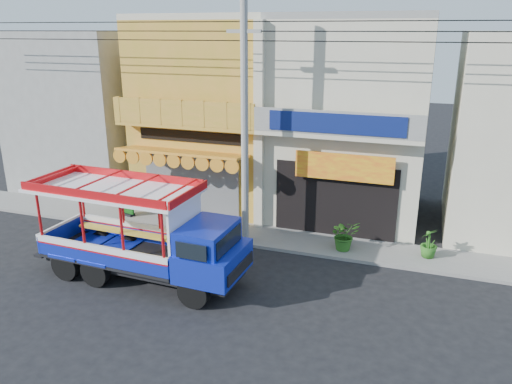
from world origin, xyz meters
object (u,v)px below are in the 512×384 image
(green_sign, at_px, (128,206))
(potted_plant_c, at_px, (429,243))
(utility_pole, at_px, (249,110))
(songthaew_truck, at_px, (154,237))
(potted_plant_a, at_px, (345,235))

(green_sign, bearing_deg, potted_plant_c, -0.38)
(utility_pole, bearing_deg, songthaew_truck, -115.47)
(green_sign, xyz_separation_m, potted_plant_a, (9.25, -0.43, 0.17))
(potted_plant_c, bearing_deg, utility_pole, -52.65)
(potted_plant_a, bearing_deg, green_sign, 145.63)
(songthaew_truck, distance_m, green_sign, 6.17)
(green_sign, xyz_separation_m, potted_plant_c, (12.12, -0.08, 0.12))
(songthaew_truck, bearing_deg, potted_plant_c, 29.01)
(green_sign, height_order, potted_plant_a, potted_plant_a)
(songthaew_truck, height_order, green_sign, songthaew_truck)
(utility_pole, distance_m, potted_plant_a, 5.58)
(green_sign, distance_m, potted_plant_a, 9.26)
(songthaew_truck, height_order, potted_plant_c, songthaew_truck)
(potted_plant_a, distance_m, potted_plant_c, 2.89)
(utility_pole, xyz_separation_m, potted_plant_c, (6.34, 0.77, -4.39))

